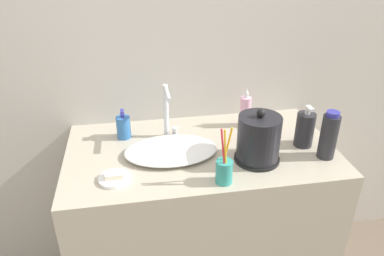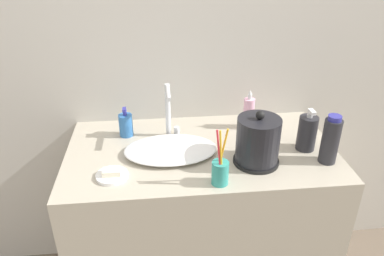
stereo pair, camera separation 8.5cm
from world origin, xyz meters
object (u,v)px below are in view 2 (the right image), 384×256
(electric_kettle, at_px, (258,142))
(toothbrush_cup, at_px, (220,171))
(hand_cream_bottle, at_px, (249,113))
(shampoo_bottle, at_px, (307,133))
(mouthwash_bottle, at_px, (330,140))
(faucet, at_px, (169,109))
(lotion_bottle, at_px, (126,125))

(electric_kettle, xyz_separation_m, toothbrush_cup, (-0.16, -0.12, -0.04))
(toothbrush_cup, relative_size, hand_cream_bottle, 1.20)
(electric_kettle, relative_size, shampoo_bottle, 1.22)
(mouthwash_bottle, bearing_deg, faucet, 156.98)
(faucet, distance_m, electric_kettle, 0.40)
(lotion_bottle, height_order, mouthwash_bottle, mouthwash_bottle)
(shampoo_bottle, relative_size, hand_cream_bottle, 0.98)
(electric_kettle, relative_size, hand_cream_bottle, 1.20)
(electric_kettle, relative_size, mouthwash_bottle, 1.11)
(electric_kettle, xyz_separation_m, lotion_bottle, (-0.51, 0.27, -0.04))
(hand_cream_bottle, bearing_deg, electric_kettle, -97.19)
(lotion_bottle, distance_m, mouthwash_bottle, 0.83)
(lotion_bottle, bearing_deg, faucet, -11.49)
(electric_kettle, distance_m, shampoo_bottle, 0.24)
(shampoo_bottle, bearing_deg, faucet, 164.44)
(electric_kettle, distance_m, lotion_bottle, 0.57)
(lotion_bottle, relative_size, mouthwash_bottle, 0.68)
(shampoo_bottle, bearing_deg, mouthwash_bottle, -64.02)
(faucet, bearing_deg, mouthwash_bottle, -23.02)
(faucet, relative_size, lotion_bottle, 1.78)
(electric_kettle, height_order, hand_cream_bottle, electric_kettle)
(lotion_bottle, bearing_deg, toothbrush_cup, -48.26)
(toothbrush_cup, distance_m, shampoo_bottle, 0.43)
(faucet, xyz_separation_m, mouthwash_bottle, (0.59, -0.25, -0.04))
(toothbrush_cup, relative_size, mouthwash_bottle, 1.12)
(toothbrush_cup, xyz_separation_m, lotion_bottle, (-0.34, 0.39, 0.00))
(faucet, height_order, lotion_bottle, faucet)
(toothbrush_cup, relative_size, shampoo_bottle, 1.22)
(toothbrush_cup, relative_size, lotion_bottle, 1.64)
(lotion_bottle, bearing_deg, mouthwash_bottle, -20.40)
(hand_cream_bottle, bearing_deg, faucet, -170.90)
(electric_kettle, distance_m, hand_cream_bottle, 0.29)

